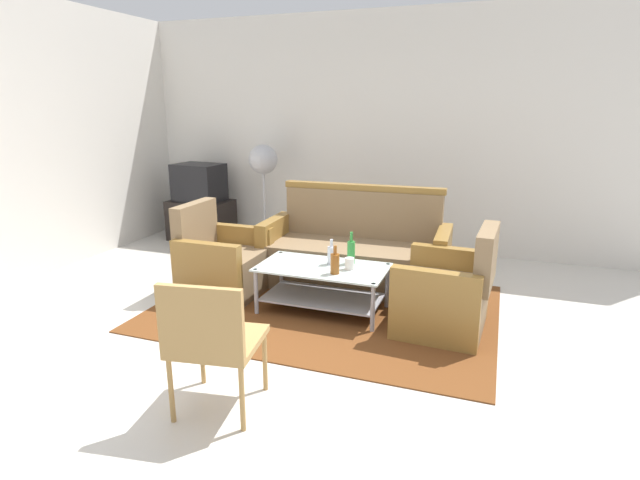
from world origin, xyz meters
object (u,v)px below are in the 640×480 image
object	(u,v)px
bottle_brown	(335,263)
bottle_clear	(331,255)
bottle_green	(351,252)
coffee_table	(323,282)
pedestal_fan	(263,165)
armchair_right	(447,295)
wicker_chair	(211,336)
television	(199,182)
couch	(355,254)
tv_stand	(202,220)
armchair_left	(222,264)
cup	(349,264)

from	to	relation	value
bottle_brown	bottle_clear	xyz separation A→B (m)	(-0.11, 0.23, -0.01)
bottle_brown	bottle_green	size ratio (longest dim) A/B	0.84
coffee_table	pedestal_fan	world-z (taller)	pedestal_fan
armchair_right	bottle_brown	world-z (taller)	armchair_right
wicker_chair	bottle_green	bearing A→B (deg)	72.03
bottle_clear	wicker_chair	world-z (taller)	wicker_chair
pedestal_fan	television	bearing A→B (deg)	-177.01
bottle_brown	wicker_chair	distance (m)	1.51
television	wicker_chair	xyz separation A→B (m)	(2.24, -3.35, -0.27)
couch	bottle_green	distance (m)	0.62
tv_stand	coffee_table	bearing A→B (deg)	-36.57
armchair_left	bottle_green	world-z (taller)	armchair_left
tv_stand	pedestal_fan	bearing A→B (deg)	3.15
couch	television	size ratio (longest dim) A/B	2.87
bottle_green	cup	world-z (taller)	bottle_green
bottle_clear	wicker_chair	xyz separation A→B (m)	(-0.13, -1.71, 0.00)
couch	armchair_right	size ratio (longest dim) A/B	2.14
bottle_green	armchair_right	bearing A→B (deg)	-11.21
bottle_brown	television	bearing A→B (deg)	143.05
couch	tv_stand	distance (m)	2.60
coffee_table	tv_stand	distance (m)	2.89
bottle_clear	tv_stand	xyz separation A→B (m)	(-2.37, 1.63, -0.23)
bottle_green	cup	xyz separation A→B (m)	(0.03, -0.16, -0.06)
couch	coffee_table	world-z (taller)	couch
couch	armchair_left	xyz separation A→B (m)	(-1.12, -0.65, -0.03)
armchair_right	wicker_chair	size ratio (longest dim) A/B	1.01
cup	television	distance (m)	3.10
coffee_table	armchair_right	bearing A→B (deg)	-0.11
bottle_brown	bottle_green	xyz separation A→B (m)	(0.05, 0.30, 0.02)
armchair_right	pedestal_fan	xyz separation A→B (m)	(-2.46, 1.78, 0.73)
armchair_right	bottle_brown	bearing A→B (deg)	102.06
bottle_brown	bottle_clear	size ratio (longest dim) A/B	1.07
couch	cup	world-z (taller)	couch
armchair_left	bottle_brown	distance (m)	1.23
cup	bottle_green	bearing A→B (deg)	101.88
bottle_green	television	xyz separation A→B (m)	(-2.53, 1.56, 0.24)
couch	pedestal_fan	xyz separation A→B (m)	(-1.49, 1.04, 0.70)
bottle_green	cup	distance (m)	0.17
bottle_brown	bottle_clear	distance (m)	0.25
couch	wicker_chair	size ratio (longest dim) A/B	2.17
couch	tv_stand	size ratio (longest dim) A/B	2.28
coffee_table	pedestal_fan	xyz separation A→B (m)	(-1.41, 1.77, 0.74)
bottle_brown	pedestal_fan	world-z (taller)	pedestal_fan
armchair_right	bottle_clear	size ratio (longest dim) A/B	3.84
couch	television	distance (m)	2.64
couch	wicker_chair	distance (m)	2.37
armchair_right	cup	bearing A→B (deg)	92.73
bottle_brown	armchair_right	bearing A→B (deg)	8.68
coffee_table	pedestal_fan	distance (m)	2.39
armchair_left	wicker_chair	bearing A→B (deg)	28.81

